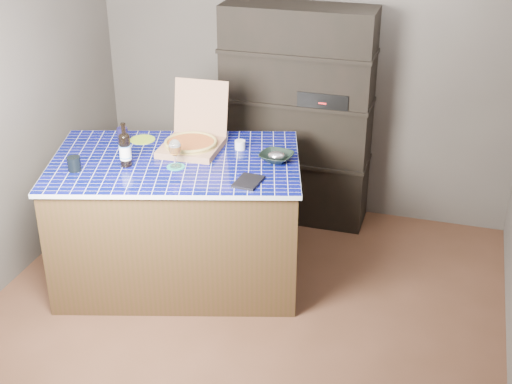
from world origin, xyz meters
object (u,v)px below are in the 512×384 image
(mead_bottle, at_px, (125,149))
(bowl, at_px, (276,157))
(pizza_box, at_px, (192,141))
(wine_glass, at_px, (175,148))
(dvd_case, at_px, (248,182))
(kitchen_island, at_px, (178,219))

(mead_bottle, xyz_separation_m, bowl, (0.96, 0.37, -0.09))
(mead_bottle, bearing_deg, pizza_box, 50.19)
(pizza_box, bearing_deg, wine_glass, -91.06)
(pizza_box, xyz_separation_m, mead_bottle, (-0.33, -0.39, 0.06))
(wine_glass, distance_m, dvd_case, 0.57)
(kitchen_island, bearing_deg, bowl, -0.35)
(mead_bottle, height_order, dvd_case, mead_bottle)
(dvd_case, relative_size, bowl, 0.95)
(mead_bottle, height_order, wine_glass, mead_bottle)
(kitchen_island, distance_m, wine_glass, 0.62)
(kitchen_island, bearing_deg, wine_glass, -80.48)
(dvd_case, xyz_separation_m, bowl, (0.08, 0.39, 0.02))
(wine_glass, bearing_deg, pizza_box, 90.86)
(pizza_box, relative_size, dvd_case, 2.34)
(pizza_box, bearing_deg, bowl, -3.98)
(mead_bottle, distance_m, bowl, 1.03)
(pizza_box, bearing_deg, mead_bottle, -131.73)
(kitchen_island, height_order, mead_bottle, mead_bottle)
(pizza_box, height_order, dvd_case, pizza_box)
(pizza_box, bearing_deg, dvd_case, -38.90)
(wine_glass, relative_size, dvd_case, 0.91)
(pizza_box, relative_size, wine_glass, 2.57)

